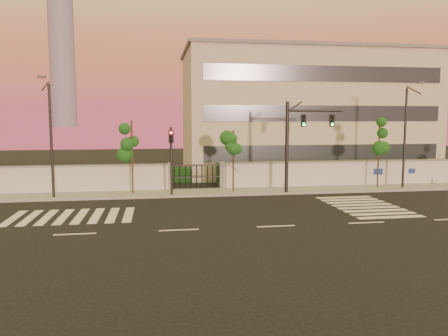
{
  "coord_description": "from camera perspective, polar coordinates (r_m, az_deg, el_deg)",
  "views": [
    {
      "loc": [
        -6.07,
        -21.38,
        5.55
      ],
      "look_at": [
        -1.78,
        6.0,
        2.4
      ],
      "focal_mm": 35.0,
      "sensor_mm": 36.0,
      "label": 1
    }
  ],
  "objects": [
    {
      "name": "streetlight_east",
      "position": [
        36.62,
        22.7,
        4.25
      ],
      "size": [
        0.49,
        1.98,
        8.22
      ],
      "color": "black",
      "rests_on": "ground"
    },
    {
      "name": "street_tree_c",
      "position": [
        32.0,
        -11.9,
        3.52
      ],
      "size": [
        1.53,
        1.22,
        5.4
      ],
      "color": "#382314",
      "rests_on": "ground"
    },
    {
      "name": "street_tree_d",
      "position": [
        32.22,
        1.25,
        2.77
      ],
      "size": [
        1.52,
        1.21,
        4.7
      ],
      "color": "#382314",
      "rests_on": "ground"
    },
    {
      "name": "perimeter_wall",
      "position": [
        34.24,
        1.55,
        -1.03
      ],
      "size": [
        60.0,
        0.36,
        2.2
      ],
      "color": "#BABDC2",
      "rests_on": "ground"
    },
    {
      "name": "street_tree_e",
      "position": [
        36.26,
        19.63,
        3.79
      ],
      "size": [
        1.5,
        1.19,
        5.55
      ],
      "color": "#382314",
      "rests_on": "ground"
    },
    {
      "name": "institutional_building",
      "position": [
        45.92,
        10.33,
        7.14
      ],
      "size": [
        24.4,
        12.4,
        12.25
      ],
      "color": "#BBB19E",
      "rests_on": "ground"
    },
    {
      "name": "distant_skyscraper",
      "position": [
        312.23,
        -20.52,
        16.49
      ],
      "size": [
        16.0,
        16.0,
        118.0
      ],
      "color": "slate",
      "rests_on": "ground"
    },
    {
      "name": "hedge_row",
      "position": [
        37.14,
        2.4,
        -0.84
      ],
      "size": [
        41.0,
        4.25,
        1.8
      ],
      "color": "#0F3512",
      "rests_on": "ground"
    },
    {
      "name": "ground",
      "position": [
        22.91,
        6.79,
        -7.57
      ],
      "size": [
        120.0,
        120.0,
        0.0
      ],
      "primitive_type": "plane",
      "color": "black",
      "rests_on": "ground"
    },
    {
      "name": "traffic_signal_main",
      "position": [
        32.31,
        9.69,
        4.14
      ],
      "size": [
        4.28,
        0.43,
        6.77
      ],
      "rotation": [
        0.0,
        0.0,
        -0.04
      ],
      "color": "black",
      "rests_on": "ground"
    },
    {
      "name": "traffic_signal_secondary",
      "position": [
        30.99,
        -6.91,
        1.98
      ],
      "size": [
        0.38,
        0.36,
        4.95
      ],
      "rotation": [
        0.0,
        0.0,
        -0.33
      ],
      "color": "black",
      "rests_on": "ground"
    },
    {
      "name": "sidewalk",
      "position": [
        32.91,
        1.84,
        -3.09
      ],
      "size": [
        60.0,
        3.0,
        0.15
      ],
      "primitive_type": "cube",
      "color": "gray",
      "rests_on": "ground"
    },
    {
      "name": "streetlight_west",
      "position": [
        31.77,
        -21.74,
        4.04
      ],
      "size": [
        0.49,
        1.98,
        8.23
      ],
      "color": "black",
      "rests_on": "ground"
    },
    {
      "name": "road_markings",
      "position": [
        26.13,
        1.19,
        -5.75
      ],
      "size": [
        57.0,
        7.62,
        0.02
      ],
      "color": "silver",
      "rests_on": "ground"
    }
  ]
}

